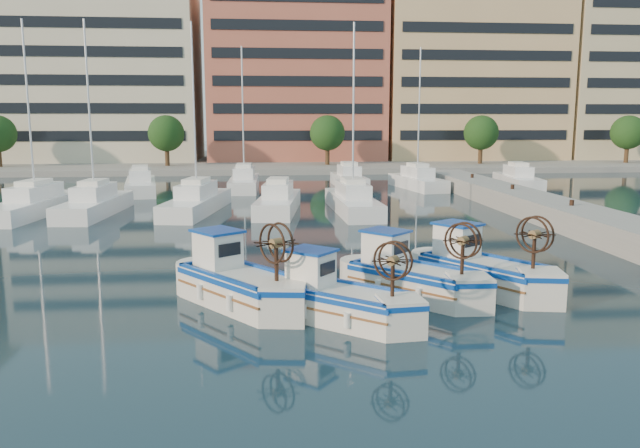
{
  "coord_description": "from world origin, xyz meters",
  "views": [
    {
      "loc": [
        -3.49,
        -17.63,
        5.77
      ],
      "look_at": [
        -1.14,
        7.55,
        1.5
      ],
      "focal_mm": 35.0,
      "sensor_mm": 36.0,
      "label": 1
    }
  ],
  "objects_px": {
    "fishing_boat_d": "(481,269)",
    "fishing_boat_b": "(338,298)",
    "fishing_boat_c": "(410,275)",
    "fishing_boat_a": "(238,281)"
  },
  "relations": [
    {
      "from": "fishing_boat_b",
      "to": "fishing_boat_d",
      "type": "xyz_separation_m",
      "value": [
        5.22,
        2.76,
        0.07
      ]
    },
    {
      "from": "fishing_boat_c",
      "to": "fishing_boat_d",
      "type": "height_order",
      "value": "fishing_boat_d"
    },
    {
      "from": "fishing_boat_b",
      "to": "fishing_boat_d",
      "type": "relative_size",
      "value": 0.89
    },
    {
      "from": "fishing_boat_a",
      "to": "fishing_boat_c",
      "type": "distance_m",
      "value": 5.58
    },
    {
      "from": "fishing_boat_b",
      "to": "fishing_boat_d",
      "type": "distance_m",
      "value": 5.9
    },
    {
      "from": "fishing_boat_a",
      "to": "fishing_boat_c",
      "type": "bearing_deg",
      "value": -34.14
    },
    {
      "from": "fishing_boat_a",
      "to": "fishing_boat_d",
      "type": "height_order",
      "value": "fishing_boat_a"
    },
    {
      "from": "fishing_boat_c",
      "to": "fishing_boat_b",
      "type": "bearing_deg",
      "value": 176.31
    },
    {
      "from": "fishing_boat_a",
      "to": "fishing_boat_d",
      "type": "relative_size",
      "value": 1.01
    },
    {
      "from": "fishing_boat_d",
      "to": "fishing_boat_b",
      "type": "bearing_deg",
      "value": 173.49
    }
  ]
}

